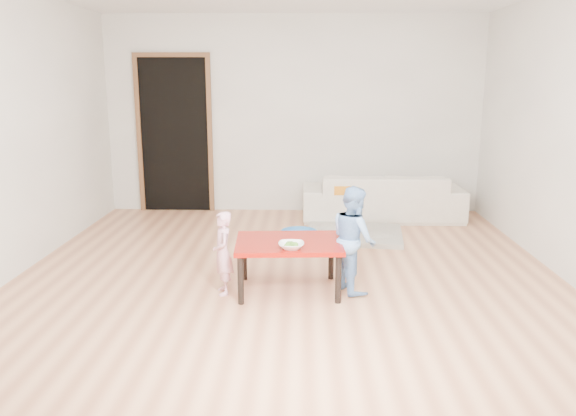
{
  "coord_description": "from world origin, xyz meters",
  "views": [
    {
      "loc": [
        0.13,
        -5.07,
        1.77
      ],
      "look_at": [
        0.0,
        -0.2,
        0.65
      ],
      "focal_mm": 35.0,
      "sensor_mm": 36.0,
      "label": 1
    }
  ],
  "objects_px": {
    "basin": "(299,236)",
    "sofa": "(382,196)",
    "red_table": "(289,266)",
    "child_pink": "(223,253)",
    "bowl": "(291,246)",
    "child_blue": "(354,239)"
  },
  "relations": [
    {
      "from": "red_table",
      "to": "child_blue",
      "type": "distance_m",
      "value": 0.6
    },
    {
      "from": "sofa",
      "to": "child_pink",
      "type": "xyz_separation_m",
      "value": [
        -1.69,
        -2.66,
        0.06
      ]
    },
    {
      "from": "red_table",
      "to": "basin",
      "type": "relative_size",
      "value": 2.17
    },
    {
      "from": "child_pink",
      "to": "basin",
      "type": "xyz_separation_m",
      "value": [
        0.63,
        1.55,
        -0.29
      ]
    },
    {
      "from": "child_blue",
      "to": "basin",
      "type": "relative_size",
      "value": 2.22
    },
    {
      "from": "red_table",
      "to": "bowl",
      "type": "relative_size",
      "value": 4.29
    },
    {
      "from": "basin",
      "to": "sofa",
      "type": "bearing_deg",
      "value": 46.35
    },
    {
      "from": "bowl",
      "to": "basin",
      "type": "xyz_separation_m",
      "value": [
        0.05,
        1.69,
        -0.4
      ]
    },
    {
      "from": "child_pink",
      "to": "child_blue",
      "type": "height_order",
      "value": "child_blue"
    },
    {
      "from": "sofa",
      "to": "bowl",
      "type": "height_order",
      "value": "sofa"
    },
    {
      "from": "red_table",
      "to": "child_blue",
      "type": "height_order",
      "value": "child_blue"
    },
    {
      "from": "bowl",
      "to": "basin",
      "type": "relative_size",
      "value": 0.51
    },
    {
      "from": "sofa",
      "to": "basin",
      "type": "height_order",
      "value": "sofa"
    },
    {
      "from": "red_table",
      "to": "child_pink",
      "type": "distance_m",
      "value": 0.57
    },
    {
      "from": "red_table",
      "to": "bowl",
      "type": "xyz_separation_m",
      "value": [
        0.03,
        -0.21,
        0.25
      ]
    },
    {
      "from": "red_table",
      "to": "basin",
      "type": "bearing_deg",
      "value": 87.01
    },
    {
      "from": "bowl",
      "to": "child_blue",
      "type": "distance_m",
      "value": 0.58
    },
    {
      "from": "bowl",
      "to": "child_blue",
      "type": "height_order",
      "value": "child_blue"
    },
    {
      "from": "sofa",
      "to": "child_pink",
      "type": "height_order",
      "value": "child_pink"
    },
    {
      "from": "child_pink",
      "to": "child_blue",
      "type": "xyz_separation_m",
      "value": [
        1.1,
        0.11,
        0.1
      ]
    },
    {
      "from": "red_table",
      "to": "child_pink",
      "type": "height_order",
      "value": "child_pink"
    },
    {
      "from": "sofa",
      "to": "red_table",
      "type": "bearing_deg",
      "value": 65.88
    }
  ]
}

